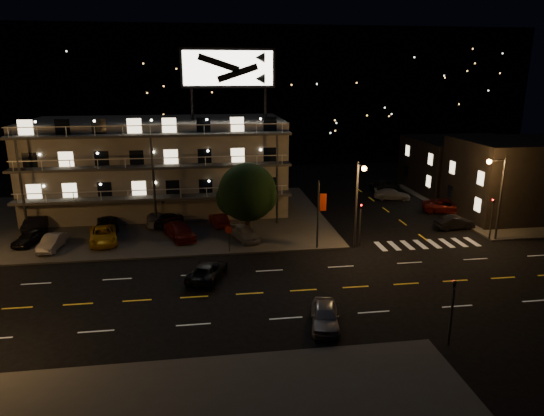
{
  "coord_description": "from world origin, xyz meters",
  "views": [
    {
      "loc": [
        -4.92,
        -32.23,
        15.56
      ],
      "look_at": [
        0.78,
        8.0,
        4.16
      ],
      "focal_mm": 32.0,
      "sensor_mm": 36.0,
      "label": 1
    }
  ],
  "objects": [
    {
      "name": "tree",
      "position": [
        -1.03,
        12.17,
        4.46
      ],
      "size": [
        5.76,
        5.54,
        7.25
      ],
      "color": "black",
      "rests_on": "curb_nw"
    },
    {
      "name": "banner_north",
      "position": [
        5.09,
        8.4,
        3.43
      ],
      "size": [
        0.83,
        0.16,
        6.4
      ],
      "color": "#2D2D30",
      "rests_on": "ground"
    },
    {
      "name": "lot_car_5",
      "position": [
        -21.83,
        17.26,
        0.92
      ],
      "size": [
        1.7,
        4.69,
        1.54
      ],
      "primitive_type": "imported",
      "rotation": [
        0.0,
        0.0,
        3.13
      ],
      "color": "black",
      "rests_on": "curb_nw"
    },
    {
      "name": "road_car_east",
      "position": [
        2.28,
        -5.31,
        0.72
      ],
      "size": [
        2.53,
        4.49,
        1.44
      ],
      "primitive_type": "imported",
      "rotation": [
        0.0,
        0.0,
        -0.21
      ],
      "color": "#95959A",
      "rests_on": "ground"
    },
    {
      "name": "lot_car_8",
      "position": [
        -8.72,
        16.76,
        0.89
      ],
      "size": [
        3.22,
        4.67,
        1.48
      ],
      "primitive_type": "imported",
      "rotation": [
        0.0,
        0.0,
        2.76
      ],
      "color": "black",
      "rests_on": "curb_nw"
    },
    {
      "name": "hill_backdrop",
      "position": [
        -5.94,
        68.78,
        11.55
      ],
      "size": [
        120.0,
        25.0,
        24.0
      ],
      "color": "black",
      "rests_on": "ground"
    },
    {
      "name": "stop_sign",
      "position": [
        -3.0,
        8.57,
        1.71
      ],
      "size": [
        0.91,
        0.11,
        2.61
      ],
      "color": "#2D2D30",
      "rests_on": "ground"
    },
    {
      "name": "side_car_1",
      "position": [
        22.54,
        17.99,
        0.76
      ],
      "size": [
        6.01,
        4.13,
        1.53
      ],
      "primitive_type": "imported",
      "rotation": [
        0.0,
        0.0,
        1.25
      ],
      "color": "#5F120D",
      "rests_on": "ground"
    },
    {
      "name": "road_car_west",
      "position": [
        -5.01,
        3.16,
        0.67
      ],
      "size": [
        3.73,
        5.32,
        1.35
      ],
      "primitive_type": "imported",
      "rotation": [
        0.0,
        0.0,
        2.8
      ],
      "color": "black",
      "rests_on": "ground"
    },
    {
      "name": "side_car_2",
      "position": [
        18.54,
        24.61,
        0.65
      ],
      "size": [
        4.85,
        3.06,
        1.31
      ],
      "primitive_type": "imported",
      "rotation": [
        0.0,
        0.0,
        1.28
      ],
      "color": "#95959A",
      "rests_on": "ground"
    },
    {
      "name": "side_car_3",
      "position": [
        19.39,
        29.45,
        0.71
      ],
      "size": [
        4.32,
        2.09,
        1.42
      ],
      "primitive_type": "imported",
      "rotation": [
        0.0,
        0.0,
        1.67
      ],
      "color": "black",
      "rests_on": "ground"
    },
    {
      "name": "curb_nw",
      "position": [
        -14.0,
        20.0,
        0.07
      ],
      "size": [
        44.0,
        24.0,
        0.15
      ],
      "primitive_type": "cube",
      "color": "#3E3E3B",
      "rests_on": "ground"
    },
    {
      "name": "lot_car_0",
      "position": [
        -21.22,
        13.0,
        0.81
      ],
      "size": [
        2.74,
        4.19,
        1.33
      ],
      "primitive_type": "imported",
      "rotation": [
        0.0,
        0.0,
        -0.33
      ],
      "color": "black",
      "rests_on": "curb_nw"
    },
    {
      "name": "side_car_0",
      "position": [
        20.34,
        12.13,
        0.66
      ],
      "size": [
        4.11,
        1.73,
        1.32
      ],
      "primitive_type": "imported",
      "rotation": [
        0.0,
        0.0,
        1.66
      ],
      "color": "black",
      "rests_on": "ground"
    },
    {
      "name": "motel",
      "position": [
        -9.94,
        23.88,
        5.34
      ],
      "size": [
        28.0,
        13.8,
        18.1
      ],
      "color": "gray",
      "rests_on": "ground"
    },
    {
      "name": "lot_car_2",
      "position": [
        -14.55,
        12.49,
        0.87
      ],
      "size": [
        3.34,
        5.54,
        1.44
      ],
      "primitive_type": "imported",
      "rotation": [
        0.0,
        0.0,
        0.19
      ],
      "color": "gold",
      "rests_on": "curb_nw"
    },
    {
      "name": "signal_ne",
      "position": [
        22.0,
        8.5,
        2.57
      ],
      "size": [
        0.27,
        0.2,
        4.6
      ],
      "color": "#2D2D30",
      "rests_on": "ground"
    },
    {
      "name": "lot_car_6",
      "position": [
        -14.98,
        17.03,
        0.79
      ],
      "size": [
        2.84,
        4.87,
        1.27
      ],
      "primitive_type": "imported",
      "rotation": [
        0.0,
        0.0,
        3.31
      ],
      "color": "black",
      "rests_on": "curb_nw"
    },
    {
      "name": "streetlight_nc",
      "position": [
        8.5,
        7.94,
        4.96
      ],
      "size": [
        0.44,
        1.92,
        8.0
      ],
      "color": "#2D2D30",
      "rests_on": "ground"
    },
    {
      "name": "lot_car_3",
      "position": [
        -7.53,
        12.78,
        0.88
      ],
      "size": [
        3.74,
        5.44,
        1.46
      ],
      "primitive_type": "imported",
      "rotation": [
        0.0,
        0.0,
        0.37
      ],
      "color": "#5F120D",
      "rests_on": "curb_nw"
    },
    {
      "name": "curb_ne",
      "position": [
        30.0,
        20.0,
        0.07
      ],
      "size": [
        16.0,
        24.0,
        0.15
      ],
      "primitive_type": "cube",
      "color": "#3E3E3B",
      "rests_on": "ground"
    },
    {
      "name": "lot_car_4",
      "position": [
        -1.37,
        11.4,
        0.86
      ],
      "size": [
        3.01,
        4.49,
        1.42
      ],
      "primitive_type": "imported",
      "rotation": [
        0.0,
        0.0,
        0.35
      ],
      "color": "#95959A",
      "rests_on": "curb_nw"
    },
    {
      "name": "lot_car_1",
      "position": [
        -18.78,
        11.24,
        0.82
      ],
      "size": [
        1.82,
        4.16,
        1.33
      ],
      "primitive_type": "imported",
      "rotation": [
        0.0,
        0.0,
        -0.1
      ],
      "color": "#95959A",
      "rests_on": "curb_nw"
    },
    {
      "name": "signal_nw",
      "position": [
        9.0,
        8.5,
        2.57
      ],
      "size": [
        0.2,
        0.27,
        4.6
      ],
      "color": "#2D2D30",
      "rests_on": "ground"
    },
    {
      "name": "side_bldg_back",
      "position": [
        29.99,
        28.0,
        3.5
      ],
      "size": [
        14.06,
        12.0,
        7.0
      ],
      "color": "black",
      "rests_on": "ground"
    },
    {
      "name": "lot_car_9",
      "position": [
        -3.63,
        16.25,
        0.8
      ],
      "size": [
        2.18,
        4.15,
        1.3
      ],
      "primitive_type": "imported",
      "rotation": [
        0.0,
        0.0,
        3.35
      ],
      "color": "#5F120D",
      "rests_on": "curb_nw"
    },
    {
      "name": "side_bldg_front",
      "position": [
        29.99,
        16.0,
        4.25
      ],
      "size": [
        14.06,
        10.0,
        8.5
      ],
      "color": "black",
      "rests_on": "ground"
    },
    {
      "name": "streetlight_ne",
      "position": [
        22.14,
        8.3,
        4.96
      ],
      "size": [
        1.92,
        0.44,
        8.0
      ],
      "color": "#2D2D30",
      "rests_on": "ground"
    },
    {
      "name": "lot_car_7",
      "position": [
        -10.24,
        17.5,
        0.8
      ],
      "size": [
        2.31,
        4.67,
        1.31
      ],
      "primitive_type": "imported",
      "rotation": [
        0.0,
        0.0,
        3.25
      ],
      "color": "#95959A",
      "rests_on": "curb_nw"
    },
    {
      "name": "signal_sw",
      "position": [
        9.0,
        -8.5,
        2.57
      ],
      "size": [
        0.2,
        0.27,
        4.6
      ],
      "color": "#2D2D30",
      "rests_on": "ground"
    },
    {
      "name": "ground",
      "position": [
        0.0,
        0.0,
        0.0
      ],
      "size": [
        140.0,
        140.0,
        0.0
      ],
      "primitive_type": "plane",
      "color": "black",
      "rests_on": "ground"
    }
  ]
}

